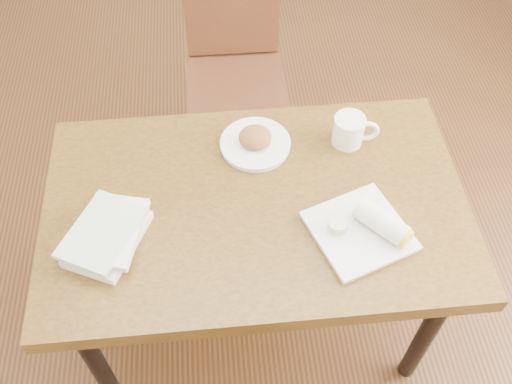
{
  "coord_description": "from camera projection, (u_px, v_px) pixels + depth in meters",
  "views": [
    {
      "loc": [
        -0.1,
        -1.04,
        2.15
      ],
      "look_at": [
        0.0,
        0.0,
        0.8
      ],
      "focal_mm": 40.0,
      "sensor_mm": 36.0,
      "label": 1
    }
  ],
  "objects": [
    {
      "name": "plate_burrito",
      "position": [
        366.0,
        229.0,
        1.65
      ],
      "size": [
        0.33,
        0.33,
        0.09
      ],
      "color": "white",
      "rests_on": "table"
    },
    {
      "name": "plate_scone",
      "position": [
        255.0,
        142.0,
        1.87
      ],
      "size": [
        0.23,
        0.23,
        0.07
      ],
      "color": "white",
      "rests_on": "table"
    },
    {
      "name": "table",
      "position": [
        256.0,
        217.0,
        1.81
      ],
      "size": [
        1.3,
        0.8,
        0.75
      ],
      "color": "brown",
      "rests_on": "ground"
    },
    {
      "name": "chair_far",
      "position": [
        235.0,
        58.0,
        2.47
      ],
      "size": [
        0.43,
        0.43,
        0.95
      ],
      "color": "#4B2515",
      "rests_on": "ground"
    },
    {
      "name": "book_stack",
      "position": [
        108.0,
        234.0,
        1.63
      ],
      "size": [
        0.27,
        0.3,
        0.07
      ],
      "color": "white",
      "rests_on": "table"
    },
    {
      "name": "coffee_mug",
      "position": [
        350.0,
        130.0,
        1.86
      ],
      "size": [
        0.15,
        0.1,
        0.1
      ],
      "color": "white",
      "rests_on": "table"
    },
    {
      "name": "ground",
      "position": [
        256.0,
        311.0,
        2.35
      ],
      "size": [
        4.0,
        5.0,
        0.01
      ],
      "primitive_type": "cube",
      "color": "#472814",
      "rests_on": "ground"
    }
  ]
}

